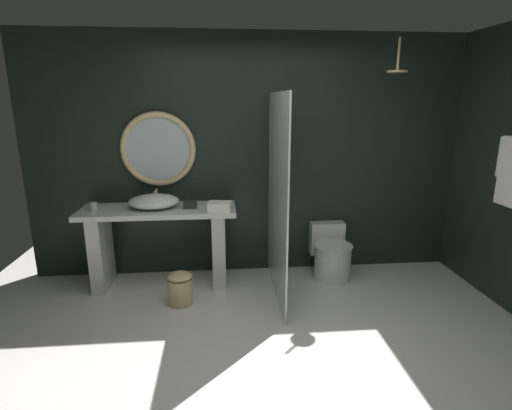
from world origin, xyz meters
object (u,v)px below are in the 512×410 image
round_wall_mirror (158,149)px  toilet (331,254)px  folded_hand_towel (220,207)px  tissue_box (190,205)px  vessel_sink (154,201)px  rain_shower_head (397,68)px  waste_bin (180,288)px  tumbler_cup (93,206)px

round_wall_mirror → toilet: size_ratio=1.27×
round_wall_mirror → folded_hand_towel: 0.92m
toilet → tissue_box: bearing=-178.0°
vessel_sink → round_wall_mirror: bearing=81.1°
rain_shower_head → toilet: size_ratio=0.53×
tissue_box → waste_bin: tissue_box is taller
waste_bin → tumbler_cup: bearing=153.0°
vessel_sink → rain_shower_head: bearing=-0.6°
vessel_sink → toilet: vessel_sink is taller
vessel_sink → tissue_box: (0.36, -0.03, -0.04)m
rain_shower_head → tissue_box: bearing=-180.0°
tumbler_cup → tissue_box: (0.96, 0.01, -0.01)m
vessel_sink → tissue_box: vessel_sink is taller
round_wall_mirror → toilet: 2.19m
waste_bin → folded_hand_towel: bearing=36.9°
tissue_box → round_wall_mirror: round_wall_mirror is taller
tumbler_cup → folded_hand_towel: (1.26, -0.15, 0.01)m
vessel_sink → rain_shower_head: 2.77m
rain_shower_head → waste_bin: (-2.17, -0.46, -2.05)m
tissue_box → waste_bin: size_ratio=0.42×
waste_bin → folded_hand_towel: 0.87m
tumbler_cup → round_wall_mirror: bearing=24.1°
round_wall_mirror → folded_hand_towel: bearing=-34.2°
round_wall_mirror → toilet: round_wall_mirror is taller
round_wall_mirror → waste_bin: 1.46m
vessel_sink → tissue_box: 0.37m
round_wall_mirror → rain_shower_head: 2.55m
tumbler_cup → round_wall_mirror: round_wall_mirror is taller
vessel_sink → toilet: bearing=0.9°
vessel_sink → tumbler_cup: (-0.59, -0.04, -0.03)m
toilet → folded_hand_towel: 1.39m
tumbler_cup → toilet: size_ratio=0.13×
tumbler_cup → folded_hand_towel: bearing=-6.6°
vessel_sink → round_wall_mirror: (0.04, 0.24, 0.50)m
tumbler_cup → waste_bin: tumbler_cup is taller
rain_shower_head → folded_hand_towel: 2.22m
tissue_box → rain_shower_head: size_ratio=0.42×
tissue_box → rain_shower_head: rain_shower_head is taller
vessel_sink → tissue_box: size_ratio=3.73×
toilet → rain_shower_head: bearing=-5.5°
tissue_box → round_wall_mirror: bearing=140.6°
rain_shower_head → waste_bin: rain_shower_head is taller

